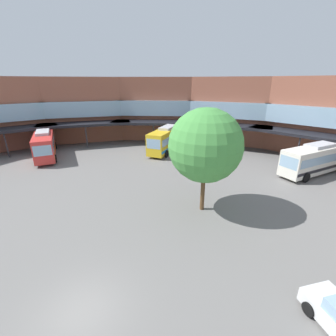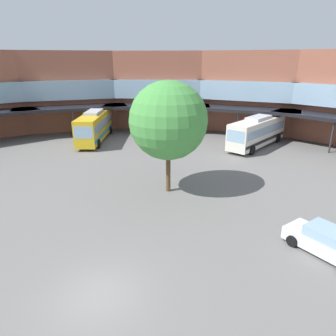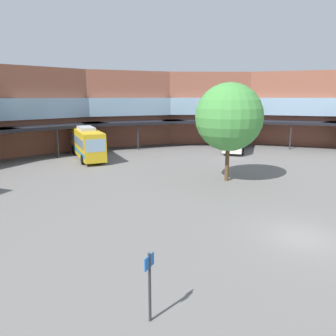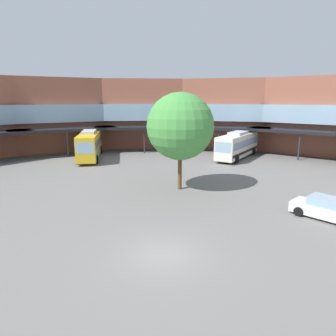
# 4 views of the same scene
# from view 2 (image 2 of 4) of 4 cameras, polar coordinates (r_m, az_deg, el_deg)

# --- Properties ---
(ground_plane) EXTENTS (125.17, 125.17, 0.00)m
(ground_plane) POSITION_cam_2_polar(r_m,az_deg,el_deg) (15.30, -12.86, -22.26)
(ground_plane) COLOR slate
(station_building) EXTENTS (82.40, 44.25, 11.21)m
(station_building) POSITION_cam_2_polar(r_m,az_deg,el_deg) (34.41, -3.55, 12.28)
(station_building) COLOR #93543F
(station_building) RESTS_ON ground
(bus_0) EXTENTS (3.03, 11.07, 3.88)m
(bus_0) POSITION_cam_2_polar(r_m,az_deg,el_deg) (40.85, -13.58, 7.74)
(bus_0) COLOR gold
(bus_0) RESTS_ON ground
(bus_3) EXTENTS (8.47, 9.71, 3.69)m
(bus_3) POSITION_cam_2_polar(r_m,az_deg,el_deg) (38.44, 16.40, 6.60)
(bus_3) COLOR silver
(bus_3) RESTS_ON ground
(parked_car) EXTENTS (4.13, 4.58, 1.53)m
(parked_car) POSITION_cam_2_polar(r_m,az_deg,el_deg) (19.10, 27.82, -12.20)
(parked_car) COLOR silver
(parked_car) RESTS_ON ground
(plaza_tree) EXTENTS (5.96, 5.96, 8.73)m
(plaza_tree) POSITION_cam_2_polar(r_m,az_deg,el_deg) (23.06, 0.05, 8.84)
(plaza_tree) COLOR brown
(plaza_tree) RESTS_ON ground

